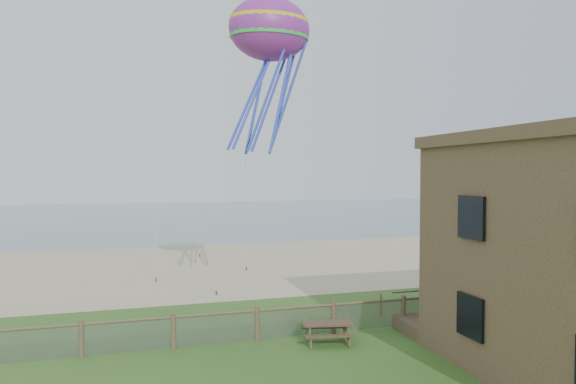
# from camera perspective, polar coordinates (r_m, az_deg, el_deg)

# --- Properties ---
(sand_beach) EXTENTS (72.00, 20.00, 0.02)m
(sand_beach) POSITION_cam_1_polar(r_m,az_deg,el_deg) (34.93, -9.47, -8.08)
(sand_beach) COLOR tan
(sand_beach) RESTS_ON ground
(ocean) EXTENTS (160.00, 68.00, 0.02)m
(ocean) POSITION_cam_1_polar(r_m,az_deg,el_deg) (78.49, -13.44, -2.51)
(ocean) COLOR slate
(ocean) RESTS_ON ground
(chainlink_fence) EXTENTS (36.20, 0.20, 1.25)m
(chainlink_fence) POSITION_cam_1_polar(r_m,az_deg,el_deg) (19.43, -3.46, -14.60)
(chainlink_fence) COLOR brown
(chainlink_fence) RESTS_ON ground
(motel_deck) EXTENTS (15.00, 2.00, 0.50)m
(motel_deck) POSITION_cam_1_polar(r_m,az_deg,el_deg) (24.98, 28.35, -11.78)
(motel_deck) COLOR brown
(motel_deck) RESTS_ON ground
(picnic_table) EXTENTS (2.00, 1.67, 0.75)m
(picnic_table) POSITION_cam_1_polar(r_m,az_deg,el_deg) (19.24, 4.44, -15.33)
(picnic_table) COLOR brown
(picnic_table) RESTS_ON ground
(octopus_kite) EXTENTS (4.16, 3.39, 7.49)m
(octopus_kite) POSITION_cam_1_polar(r_m,az_deg,el_deg) (23.76, -2.07, 13.16)
(octopus_kite) COLOR #FE2848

